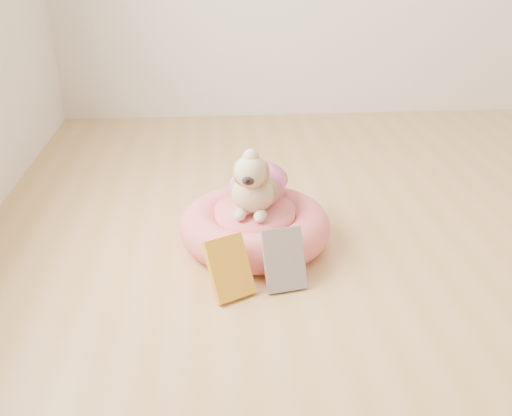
{
  "coord_description": "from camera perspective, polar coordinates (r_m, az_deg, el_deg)",
  "views": [
    {
      "loc": [
        -1.06,
        -1.34,
        1.07
      ],
      "look_at": [
        -0.92,
        0.51,
        0.17
      ],
      "focal_mm": 40.0,
      "sensor_mm": 36.0,
      "label": 1
    }
  ],
  "objects": [
    {
      "name": "book_white",
      "position": [
        1.89,
        2.82,
        -5.17
      ],
      "size": [
        0.15,
        0.13,
        0.2
      ],
      "primitive_type": "cube",
      "rotation": [
        -0.44,
        0.0,
        0.2
      ],
      "color": "white",
      "rests_on": "floor"
    },
    {
      "name": "pet_bed",
      "position": [
        2.16,
        -0.1,
        -1.86
      ],
      "size": [
        0.57,
        0.57,
        0.15
      ],
      "color": "#E0585C",
      "rests_on": "floor"
    },
    {
      "name": "book_yellow",
      "position": [
        1.85,
        -2.69,
        -5.99
      ],
      "size": [
        0.18,
        0.17,
        0.19
      ],
      "primitive_type": "cube",
      "rotation": [
        -0.49,
        0.0,
        0.48
      ],
      "color": "yellow",
      "rests_on": "floor"
    },
    {
      "name": "dog",
      "position": [
        2.09,
        0.01,
        3.52
      ],
      "size": [
        0.33,
        0.41,
        0.27
      ],
      "primitive_type": null,
      "rotation": [
        0.0,
        0.0,
        -0.25
      ],
      "color": "brown",
      "rests_on": "pet_bed"
    }
  ]
}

